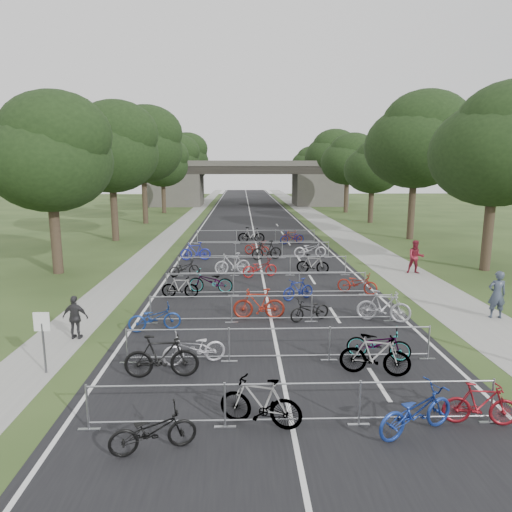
{
  "coord_description": "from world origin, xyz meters",
  "views": [
    {
      "loc": [
        -1.13,
        -9.48,
        5.79
      ],
      "look_at": [
        -0.35,
        15.04,
        1.1
      ],
      "focal_mm": 32.0,
      "sensor_mm": 36.0,
      "label": 1
    }
  ],
  "objects": [
    {
      "name": "bike_11",
      "position": [
        4.3,
        7.14,
        0.61
      ],
      "size": [
        2.12,
        1.17,
        1.23
      ],
      "primitive_type": "imported",
      "rotation": [
        0.0,
        0.0,
        1.26
      ],
      "color": "#A6A7AE",
      "rests_on": "ground"
    },
    {
      "name": "tree_right_2",
      "position": [
        13.11,
        39.93,
        5.95
      ],
      "size": [
        6.16,
        6.16,
        9.39
      ],
      "color": "#33261C",
      "rests_on": "ground"
    },
    {
      "name": "bike_14",
      "position": [
        1.39,
        10.23,
        0.49
      ],
      "size": [
        1.64,
        1.15,
        0.97
      ],
      "primitive_type": "imported",
      "rotation": [
        0.0,
        0.0,
        5.19
      ],
      "color": "navy",
      "rests_on": "ground"
    },
    {
      "name": "bike_17",
      "position": [
        -1.66,
        15.4,
        0.6
      ],
      "size": [
        2.08,
        0.97,
        1.21
      ],
      "primitive_type": "imported",
      "rotation": [
        0.0,
        0.0,
        4.92
      ],
      "color": "silver",
      "rests_on": "ground"
    },
    {
      "name": "bike_23",
      "position": [
        3.39,
        20.05,
        0.57
      ],
      "size": [
        2.24,
        0.98,
        1.14
      ],
      "primitive_type": "imported",
      "rotation": [
        0.0,
        0.0,
        1.68
      ],
      "color": "#BABAC2",
      "rests_on": "ground"
    },
    {
      "name": "tree_right_5",
      "position": [
        13.11,
        75.93,
        5.95
      ],
      "size": [
        6.16,
        6.16,
        9.39
      ],
      "color": "#33261C",
      "rests_on": "ground"
    },
    {
      "name": "tree_right_0",
      "position": [
        13.11,
        15.93,
        6.92
      ],
      "size": [
        7.17,
        7.17,
        10.93
      ],
      "color": "#33261C",
      "rests_on": "ground"
    },
    {
      "name": "barrier_row_3",
      "position": [
        0.0,
        11.0,
        0.55
      ],
      "size": [
        9.7,
        0.08,
        1.1
      ],
      "color": "#9B9DA2",
      "rests_on": "ground"
    },
    {
      "name": "overpass_bridge",
      "position": [
        0.0,
        65.0,
        3.53
      ],
      "size": [
        31.0,
        8.0,
        7.05
      ],
      "color": "#4C4944",
      "rests_on": "ground"
    },
    {
      "name": "tree_left_6",
      "position": [
        -11.39,
        87.93,
        6.49
      ],
      "size": [
        6.72,
        6.72,
        10.25
      ],
      "color": "#33261C",
      "rests_on": "ground"
    },
    {
      "name": "tree_left_3",
      "position": [
        -11.39,
        51.93,
        6.49
      ],
      "size": [
        6.72,
        6.72,
        10.25
      ],
      "color": "#33261C",
      "rests_on": "ground"
    },
    {
      "name": "tree_left_4",
      "position": [
        -11.39,
        63.93,
        7.3
      ],
      "size": [
        7.56,
        7.56,
        11.53
      ],
      "color": "#33261C",
      "rests_on": "ground"
    },
    {
      "name": "bike_3",
      "position": [
        4.3,
        -0.08,
        0.51
      ],
      "size": [
        1.74,
        0.71,
        1.02
      ],
      "primitive_type": "imported",
      "rotation": [
        0.0,
        0.0,
        1.43
      ],
      "color": "maroon",
      "rests_on": "ground"
    },
    {
      "name": "bike_4",
      "position": [
        -3.4,
        2.59,
        0.63
      ],
      "size": [
        2.11,
        0.67,
        1.25
      ],
      "primitive_type": "imported",
      "rotation": [
        0.0,
        0.0,
        1.61
      ],
      "color": "black",
      "rests_on": "ground"
    },
    {
      "name": "park_sign",
      "position": [
        -6.8,
        3.0,
        1.27
      ],
      "size": [
        0.45,
        0.06,
        1.83
      ],
      "color": "#4C4C51",
      "rests_on": "ground"
    },
    {
      "name": "bike_2",
      "position": [
        2.69,
        -0.38,
        0.55
      ],
      "size": [
        2.19,
        1.53,
        1.09
      ],
      "primitive_type": "imported",
      "rotation": [
        0.0,
        0.0,
        2.0
      ],
      "color": "navy",
      "rests_on": "ground"
    },
    {
      "name": "tree_left_2",
      "position": [
        -11.39,
        39.93,
        8.12
      ],
      "size": [
        8.4,
        8.4,
        12.81
      ],
      "color": "#33261C",
      "rests_on": "ground"
    },
    {
      "name": "bike_12",
      "position": [
        -3.95,
        10.71,
        0.51
      ],
      "size": [
        1.71,
        0.58,
        1.01
      ],
      "primitive_type": "imported",
      "rotation": [
        0.0,
        0.0,
        1.51
      ],
      "color": "#9B9DA2",
      "rests_on": "ground"
    },
    {
      "name": "tree_left_0",
      "position": [
        -11.39,
        15.93,
        6.49
      ],
      "size": [
        6.72,
        6.72,
        10.25
      ],
      "color": "#33261C",
      "rests_on": "ground"
    },
    {
      "name": "bike_8",
      "position": [
        -4.3,
        6.41,
        0.49
      ],
      "size": [
        1.99,
        1.1,
        0.99
      ],
      "primitive_type": "imported",
      "rotation": [
        0.0,
        0.0,
        1.82
      ],
      "color": "navy",
      "rests_on": "ground"
    },
    {
      "name": "pedestrian_c",
      "position": [
        -6.87,
        5.7,
        0.76
      ],
      "size": [
        0.93,
        0.47,
        1.53
      ],
      "primitive_type": "imported",
      "rotation": [
        0.0,
        0.0,
        3.03
      ],
      "color": "#2C2B2E",
      "rests_on": "ground"
    },
    {
      "name": "bike_26",
      "position": [
        2.82,
        25.72,
        0.53
      ],
      "size": [
        2.16,
        1.32,
        1.07
      ],
      "primitive_type": "imported",
      "rotation": [
        0.0,
        0.0,
        5.04
      ],
      "color": "navy",
      "rests_on": "ground"
    },
    {
      "name": "tree_right_6",
      "position": [
        13.11,
        87.93,
        6.92
      ],
      "size": [
        7.17,
        7.17,
        10.93
      ],
      "color": "#33261C",
      "rests_on": "ground"
    },
    {
      "name": "bike_0",
      "position": [
        -2.99,
        -0.85,
        0.47
      ],
      "size": [
        1.91,
        1.12,
        0.95
      ],
      "primitive_type": "imported",
      "rotation": [
        0.0,
        0.0,
        1.86
      ],
      "color": "black",
      "rests_on": "ground"
    },
    {
      "name": "bike_9",
      "position": [
        -0.47,
        7.63,
        0.61
      ],
      "size": [
        2.04,
        0.61,
        1.22
      ],
      "primitive_type": "imported",
      "rotation": [
        0.0,
        0.0,
        4.69
      ],
      "color": "maroon",
      "rests_on": "ground"
    },
    {
      "name": "bike_16",
      "position": [
        -4.3,
        15.07,
        0.44
      ],
      "size": [
        1.77,
        1.27,
        0.89
      ],
      "primitive_type": "imported",
      "rotation": [
        0.0,
        0.0,
        2.03
      ],
      "color": "black",
      "rests_on": "ground"
    },
    {
      "name": "barrier_row_0",
      "position": [
        0.0,
        0.0,
        0.55
      ],
      "size": [
        9.7,
        0.08,
        1.1
      ],
      "color": "#9B9DA2",
      "rests_on": "ground"
    },
    {
      "name": "bike_25",
      "position": [
        -0.37,
        26.2,
        0.63
      ],
      "size": [
        2.14,
        0.72,
        1.26
      ],
      "primitive_type": "imported",
      "rotation": [
        0.0,
        0.0,
        1.51
      ],
      "color": "#9B9DA2",
      "rests_on": "ground"
    },
    {
      "name": "bike_27",
      "position": [
        2.9,
        26.52,
        0.49
      ],
      "size": [
        1.69,
        0.86,
        0.98
      ],
      "primitive_type": "imported",
      "rotation": [
        0.0,
        0.0,
        4.45
      ],
      "color": "#9A3516",
      "rests_on": "ground"
    },
    {
      "name": "pedestrian_a",
      "position": [
        8.86,
        7.45,
        0.95
      ],
      "size": [
        0.73,
        0.51,
        1.9
      ],
      "primitive_type": "imported",
      "rotation": [
        0.0,
        0.0,
        3.06
      ],
      "color": "#343D4E",
      "rests_on": "ground"
    },
    {
      "name": "ground",
      "position": [
        0.0,
        0.0,
        0.0
      ],
      "size": [
        200.0,
        200.0,
        0.0
      ],
      "primitive_type": "plane",
      "color": "#2B3F1B",
      "rests_on": "ground"
    },
    {
      "name": "barrier_row_2",
      "position": [
        0.0,
        7.2,
        0.55
      ],
      "size": [
        9.7,
        0.08,
        1.1
      ],
      "color": "#9B9DA2",
      "rests_on": "ground"
    },
    {
      "name": "barrier_row_5",
      "position": [
        0.0,
        20.0,
        0.55
      ],
      "size": [
        9.7,
        0.08,
        1.1
      ],
      "color": "#9B9DA2",
      "rests_on": "ground"
    },
    {
      "name": "bike_15",
      "position": [
        4.3,
        11.17,
        0.5
      ],
      "size": [
        1.99,
        1.49,
        1.0
      ],
      "primitive_type": "imported",
      "rotation": [
        0.0,
        0.0,
        1.08
      ],
      "color": "maroon",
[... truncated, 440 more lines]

